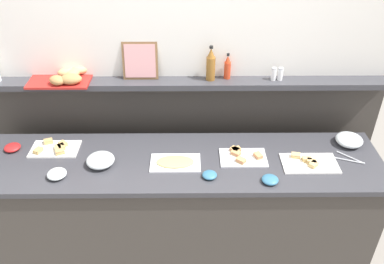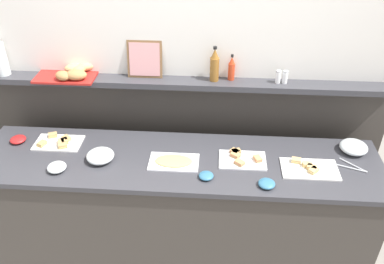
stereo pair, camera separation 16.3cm
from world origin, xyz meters
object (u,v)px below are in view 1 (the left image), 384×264
Objects in this scene: glass_bowl_medium at (57,174)px; salt_shaker at (274,74)px; hot_sauce_bottle at (227,68)px; bread_basket at (68,76)px; condiment_bowl_teal at (270,180)px; sandwich_platter_rear at (242,156)px; glass_bowl_small at (101,161)px; glass_bowl_large at (349,140)px; vinegar_bottle_amber at (211,65)px; condiment_bowl_cream at (210,175)px; sandwich_platter_side at (55,148)px; serving_tongs at (350,159)px; framed_picture at (140,61)px; cold_cuts_platter at (175,162)px; pepper_shaker at (280,74)px; sandwich_platter_front at (309,163)px; condiment_bowl_red at (12,147)px.

salt_shaker is (1.35, 0.56, 0.38)m from glass_bowl_medium.
bread_basket is at bearing -178.29° from hot_sauce_bottle.
glass_bowl_medium is 1.16× the size of condiment_bowl_teal.
sandwich_platter_rear is 0.89m from glass_bowl_small.
glass_bowl_large is 0.75× the size of vinegar_bottle_amber.
condiment_bowl_teal is at bearing -71.25° from hot_sauce_bottle.
condiment_bowl_teal reaches higher than condiment_bowl_cream.
condiment_bowl_cream is at bearing -15.74° from sandwich_platter_side.
serving_tongs is at bearing 20.82° from condiment_bowl_teal.
sandwich_platter_side and sandwich_platter_rear have the same top height.
framed_picture reaches higher than glass_bowl_small.
salt_shaker reaches higher than glass_bowl_medium.
sandwich_platter_side is 1.00× the size of cold_cuts_platter.
glass_bowl_medium is at bearing -150.59° from hot_sauce_bottle.
hot_sauce_bottle reaches higher than bread_basket.
cold_cuts_platter is 3.57× the size of salt_shaker.
sandwich_platter_rear is at bearing -124.90° from pepper_shaker.
glass_bowl_large is at bearing 32.72° from condiment_bowl_teal.
sandwich_platter_front reaches higher than condiment_bowl_teal.
vinegar_bottle_amber is 2.71× the size of salt_shaker.
framed_picture is (-0.66, 0.42, 0.47)m from sandwich_platter_rear.
glass_bowl_medium is 0.27m from glass_bowl_small.
hot_sauce_bottle is (0.80, 0.47, 0.40)m from glass_bowl_small.
cold_cuts_platter is 1.08m from condiment_bowl_red.
hot_sauce_bottle is 0.35m from pepper_shaker.
condiment_bowl_red is 0.45× the size of vinegar_bottle_amber.
sandwich_platter_front is 1.26m from framed_picture.
hot_sauce_bottle is (0.13, 0.60, 0.42)m from condiment_bowl_cream.
bread_basket is (-0.94, -0.01, -0.07)m from vinegar_bottle_amber.
bread_basket is at bearing 172.80° from glass_bowl_large.
glass_bowl_medium is 0.89m from framed_picture.
glass_bowl_medium is 1.18m from vinegar_bottle_amber.
sandwich_platter_side is 0.77× the size of bread_basket.
sandwich_platter_rear reaches higher than cold_cuts_platter.
glass_bowl_large reaches higher than sandwich_platter_side.
bread_basket is (-1.86, 0.23, 0.36)m from glass_bowl_large.
hot_sauce_bottle is at bearing 15.53° from sandwich_platter_side.
sandwich_platter_front is 0.86× the size of bread_basket.
glass_bowl_small is (-1.61, -0.21, -0.00)m from glass_bowl_large.
condiment_bowl_teal is (1.63, -0.33, -0.00)m from condiment_bowl_red.
salt_shaker is (0.22, 0.38, 0.39)m from sandwich_platter_rear.
condiment_bowl_teal is at bearing -17.52° from cold_cuts_platter.
pepper_shaker reaches higher than serving_tongs.
glass_bowl_medium is at bearing -158.10° from pepper_shaker.
salt_shaker is (0.44, 0.57, 0.39)m from condiment_bowl_cream.
condiment_bowl_red is at bearing 142.90° from glass_bowl_medium.
pepper_shaker is at bearing 32.39° from cold_cuts_platter.
glass_bowl_large is 1.01× the size of hot_sauce_bottle.
hot_sauce_bottle is 2.02× the size of pepper_shaker.
sandwich_platter_side is 0.80m from cold_cuts_platter.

